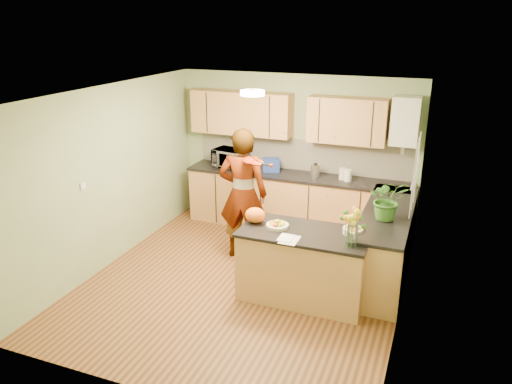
% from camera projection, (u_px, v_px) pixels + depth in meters
% --- Properties ---
extents(floor, '(4.50, 4.50, 0.00)m').
position_uv_depth(floor, '(245.00, 281.00, 6.66)').
color(floor, '#562C18').
rests_on(floor, ground).
extents(ceiling, '(4.00, 4.50, 0.02)m').
position_uv_depth(ceiling, '(243.00, 93.00, 5.83)').
color(ceiling, white).
rests_on(ceiling, wall_back).
extents(wall_back, '(4.00, 0.02, 2.50)m').
position_uv_depth(wall_back, '(296.00, 151.00, 8.23)').
color(wall_back, gray).
rests_on(wall_back, floor).
extents(wall_front, '(4.00, 0.02, 2.50)m').
position_uv_depth(wall_front, '(144.00, 276.00, 4.27)').
color(wall_front, gray).
rests_on(wall_front, floor).
extents(wall_left, '(0.02, 4.50, 2.50)m').
position_uv_depth(wall_left, '(111.00, 176.00, 6.93)').
color(wall_left, gray).
rests_on(wall_left, floor).
extents(wall_right, '(0.02, 4.50, 2.50)m').
position_uv_depth(wall_right, '(409.00, 215.00, 5.57)').
color(wall_right, gray).
rests_on(wall_right, floor).
extents(back_counter, '(3.64, 0.62, 0.94)m').
position_uv_depth(back_counter, '(295.00, 202.00, 8.19)').
color(back_counter, '#B37447').
rests_on(back_counter, floor).
extents(right_counter, '(0.62, 2.24, 0.94)m').
position_uv_depth(right_counter, '(386.00, 244.00, 6.68)').
color(right_counter, '#B37447').
rests_on(right_counter, floor).
extents(splashback, '(3.60, 0.02, 0.52)m').
position_uv_depth(splashback, '(301.00, 155.00, 8.20)').
color(splashback, '#F0E4D0').
rests_on(splashback, back_counter).
extents(upper_cabinets, '(3.20, 0.34, 0.70)m').
position_uv_depth(upper_cabinets, '(283.00, 116.00, 7.94)').
color(upper_cabinets, '#B37447').
rests_on(upper_cabinets, wall_back).
extents(boiler, '(0.40, 0.30, 0.86)m').
position_uv_depth(boiler, '(405.00, 121.00, 7.29)').
color(boiler, silver).
rests_on(boiler, wall_back).
extents(window_right, '(0.01, 1.30, 1.05)m').
position_uv_depth(window_right, '(416.00, 174.00, 6.00)').
color(window_right, silver).
rests_on(window_right, wall_right).
extents(light_switch, '(0.02, 0.09, 0.09)m').
position_uv_depth(light_switch, '(83.00, 186.00, 6.38)').
color(light_switch, silver).
rests_on(light_switch, wall_left).
extents(ceiling_lamp, '(0.30, 0.30, 0.07)m').
position_uv_depth(ceiling_lamp, '(252.00, 93.00, 6.11)').
color(ceiling_lamp, '#FFEABF').
rests_on(ceiling_lamp, ceiling).
extents(peninsula_island, '(1.57, 0.80, 0.90)m').
position_uv_depth(peninsula_island, '(304.00, 265.00, 6.16)').
color(peninsula_island, '#B37447').
rests_on(peninsula_island, floor).
extents(fruit_dish, '(0.28, 0.28, 0.10)m').
position_uv_depth(fruit_dish, '(277.00, 224.00, 6.12)').
color(fruit_dish, beige).
rests_on(fruit_dish, peninsula_island).
extents(orange_bowl, '(0.24, 0.24, 0.14)m').
position_uv_depth(orange_bowl, '(353.00, 229.00, 5.93)').
color(orange_bowl, beige).
rests_on(orange_bowl, peninsula_island).
extents(flower_vase, '(0.29, 0.29, 0.53)m').
position_uv_depth(flower_vase, '(354.00, 216.00, 5.53)').
color(flower_vase, silver).
rests_on(flower_vase, peninsula_island).
extents(orange_bag, '(0.27, 0.23, 0.19)m').
position_uv_depth(orange_bag, '(255.00, 215.00, 6.25)').
color(orange_bag, orange).
rests_on(orange_bag, peninsula_island).
extents(papers, '(0.20, 0.28, 0.01)m').
position_uv_depth(papers, '(289.00, 240.00, 5.78)').
color(papers, white).
rests_on(papers, peninsula_island).
extents(violinist, '(0.77, 0.57, 1.92)m').
position_uv_depth(violinist, '(243.00, 194.00, 7.09)').
color(violinist, tan).
rests_on(violinist, floor).
extents(violin, '(0.71, 0.62, 0.18)m').
position_uv_depth(violin, '(250.00, 161.00, 6.63)').
color(violin, '#571105').
rests_on(violin, violinist).
extents(microwave, '(0.61, 0.47, 0.31)m').
position_uv_depth(microwave, '(230.00, 158.00, 8.39)').
color(microwave, silver).
rests_on(microwave, back_counter).
extents(blue_box, '(0.33, 0.29, 0.22)m').
position_uv_depth(blue_box, '(271.00, 165.00, 8.18)').
color(blue_box, navy).
rests_on(blue_box, back_counter).
extents(kettle, '(0.14, 0.14, 0.27)m').
position_uv_depth(kettle, '(315.00, 170.00, 7.89)').
color(kettle, '#B5B6BA').
rests_on(kettle, back_counter).
extents(jar_cream, '(0.12, 0.12, 0.18)m').
position_uv_depth(jar_cream, '(343.00, 174.00, 7.77)').
color(jar_cream, beige).
rests_on(jar_cream, back_counter).
extents(jar_white, '(0.13, 0.13, 0.18)m').
position_uv_depth(jar_white, '(348.00, 175.00, 7.69)').
color(jar_white, silver).
rests_on(jar_white, back_counter).
extents(potted_plant, '(0.57, 0.53, 0.53)m').
position_uv_depth(potted_plant, '(388.00, 199.00, 6.18)').
color(potted_plant, '#356C24').
rests_on(potted_plant, right_counter).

